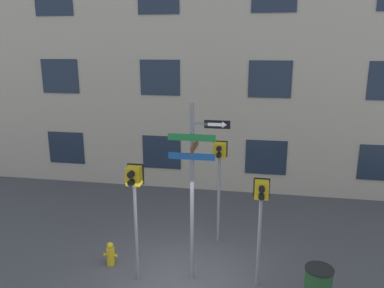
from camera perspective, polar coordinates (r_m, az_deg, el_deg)
ground_plane at (r=9.33m, az=-1.84°, el=-21.04°), size 60.00×60.00×0.00m
street_sign_pole at (r=8.44m, az=0.42°, el=-5.43°), size 1.36×0.95×4.27m
pedestrian_signal_left at (r=8.65m, az=-8.77°, el=-7.12°), size 0.38×0.40×2.87m
pedestrian_signal_right at (r=8.57m, az=10.45°, el=-9.03°), size 0.37×0.40×2.61m
pedestrian_signal_across at (r=10.29m, az=4.18°, el=-3.02°), size 0.41×0.40×2.94m
fire_hydrant at (r=10.18m, az=-12.30°, el=-16.05°), size 0.36×0.20×0.62m
trash_bin at (r=8.95m, az=18.62°, el=-20.01°), size 0.60×0.60×0.93m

